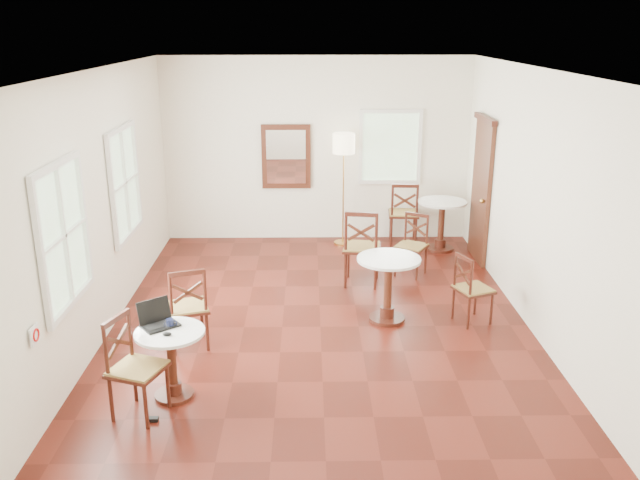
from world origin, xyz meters
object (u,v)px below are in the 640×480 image
at_px(chair_back_b, 412,245).
at_px(navy_mug, 170,323).
at_px(chair_near_b, 135,367).
at_px(mouse, 167,334).
at_px(chair_mid_b, 472,289).
at_px(laptop, 158,319).
at_px(floor_lamp, 344,151).
at_px(chair_back_a, 404,213).
at_px(cafe_table_mid, 388,282).
at_px(chair_mid_a, 362,247).
at_px(cafe_table_near, 172,356).
at_px(power_adapter, 153,419).
at_px(cafe_table_back, 441,220).
at_px(water_glass, 167,325).
at_px(chair_near_a, 187,307).

distance_m(chair_back_b, navy_mug, 4.26).
bearing_deg(chair_near_b, mouse, -32.70).
relative_size(chair_mid_b, laptop, 2.03).
distance_m(chair_mid_b, floor_lamp, 3.52).
bearing_deg(laptop, mouse, -97.87).
xyz_separation_m(chair_back_a, mouse, (-2.87, -4.77, 0.20)).
bearing_deg(cafe_table_mid, chair_near_b, -141.74).
distance_m(chair_mid_b, laptop, 3.75).
relative_size(chair_mid_b, navy_mug, 8.28).
bearing_deg(laptop, chair_near_b, -144.45).
relative_size(chair_mid_a, chair_back_b, 1.23).
distance_m(cafe_table_near, mouse, 0.30).
distance_m(chair_back_a, chair_back_b, 1.40).
relative_size(mouse, power_adapter, 0.95).
bearing_deg(mouse, chair_back_a, 44.84).
height_order(cafe_table_near, cafe_table_back, cafe_table_back).
xyz_separation_m(chair_back_a, chair_back_b, (-0.07, -1.40, -0.08)).
relative_size(cafe_table_near, cafe_table_back, 0.87).
bearing_deg(navy_mug, chair_back_a, 57.93).
xyz_separation_m(cafe_table_mid, laptop, (-2.41, -1.57, 0.26)).
bearing_deg(chair_back_b, chair_mid_b, -42.65).
relative_size(cafe_table_back, water_glass, 9.37).
bearing_deg(water_glass, cafe_table_near, -50.96).
relative_size(chair_mid_b, mouse, 10.06).
relative_size(chair_mid_b, water_glass, 10.06).
bearing_deg(mouse, chair_back_b, 36.15).
height_order(chair_back_a, power_adapter, chair_back_a).
bearing_deg(cafe_table_near, cafe_table_back, 51.80).
xyz_separation_m(cafe_table_near, navy_mug, (-0.01, 0.09, 0.31)).
height_order(cafe_table_back, power_adapter, cafe_table_back).
distance_m(cafe_table_back, power_adapter, 5.97).
bearing_deg(floor_lamp, navy_mug, -112.30).
xyz_separation_m(cafe_table_near, water_glass, (-0.03, 0.04, 0.31)).
distance_m(chair_near_a, chair_mid_b, 3.36).
xyz_separation_m(cafe_table_back, navy_mug, (-3.44, -4.27, 0.24)).
height_order(cafe_table_back, floor_lamp, floor_lamp).
bearing_deg(chair_mid_b, laptop, 92.16).
distance_m(cafe_table_back, water_glass, 5.54).
height_order(chair_near_b, navy_mug, chair_near_b).
relative_size(laptop, water_glass, 4.97).
bearing_deg(chair_mid_a, navy_mug, 62.65).
distance_m(chair_near_b, chair_back_b, 4.71).
bearing_deg(floor_lamp, power_adapter, -111.32).
bearing_deg(navy_mug, cafe_table_back, 51.18).
bearing_deg(chair_back_a, navy_mug, 63.03).
bearing_deg(cafe_table_near, mouse, -92.30).
distance_m(cafe_table_near, chair_back_b, 4.31).
height_order(chair_back_a, mouse, chair_back_a).
bearing_deg(chair_mid_b, floor_lamp, 3.09).
height_order(cafe_table_back, water_glass, cafe_table_back).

